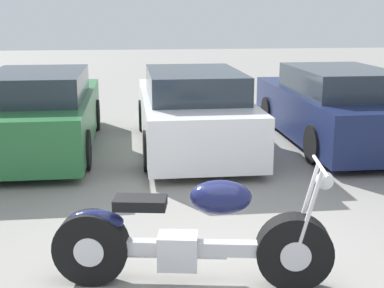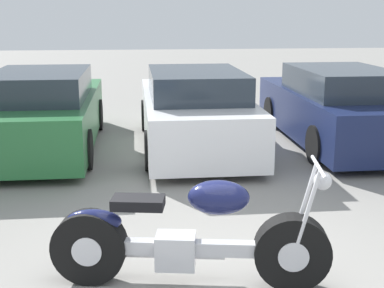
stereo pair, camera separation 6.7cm
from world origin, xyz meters
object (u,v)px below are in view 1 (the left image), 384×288
Objects in this scene: motorcycle at (189,238)px; parked_car_green at (41,113)px; parked_car_white at (192,111)px; parked_car_navy at (334,107)px.

parked_car_green is (-1.96, 4.98, 0.21)m from motorcycle.
parked_car_navy is at bearing 1.50° from parked_car_white.
parked_car_green is at bearing 179.14° from parked_car_navy.
parked_car_navy reaches higher than motorcycle.
parked_car_navy is (5.14, -0.08, 0.00)m from parked_car_green.
motorcycle is at bearing -68.46° from parked_car_green.
motorcycle is 0.53× the size of parked_car_white.
parked_car_green is at bearing 176.78° from parked_car_white.
parked_car_white is (2.57, -0.14, 0.00)m from parked_car_green.
motorcycle is 0.53× the size of parked_car_navy.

